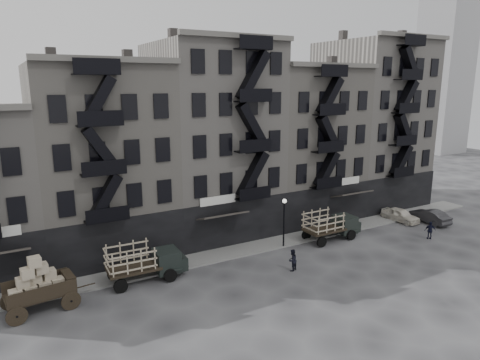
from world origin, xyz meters
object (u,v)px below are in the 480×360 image
stake_truck_west (144,260)px  stake_truck_east (331,223)px  pedestrian_mid (292,260)px  car_east (400,215)px  car_far (430,216)px  wagon (36,280)px  policeman (430,230)px

stake_truck_west → stake_truck_east: bearing=1.0°
pedestrian_mid → car_east: bearing=169.9°
car_far → pedestrian_mid: pedestrian_mid is taller
wagon → car_far: (35.48, -0.72, -1.34)m
car_far → policeman: bearing=40.8°
stake_truck_west → stake_truck_east: size_ratio=1.03×
stake_truck_west → pedestrian_mid: 10.74m
stake_truck_west → car_east: size_ratio=1.42×
stake_truck_west → policeman: (24.64, -4.51, -0.76)m
car_east → car_far: car_far is taller
pedestrian_mid → policeman: (14.62, -0.72, -0.01)m
car_far → stake_truck_west: bearing=0.4°
stake_truck_west → pedestrian_mid: (10.02, -3.79, -0.75)m
car_east → pedestrian_mid: (-16.39, -4.05, 0.16)m
pedestrian_mid → stake_truck_east: bearing=-176.5°
car_east → policeman: size_ratio=2.41×
policeman → car_east: bearing=-76.0°
car_far → policeman: 4.97m
wagon → policeman: bearing=-13.5°
stake_truck_west → car_east: (26.41, 0.26, -0.91)m
stake_truck_west → wagon: bearing=-171.9°
wagon → stake_truck_east: (23.75, 0.54, -0.48)m
car_east → pedestrian_mid: pedestrian_mid is taller
pedestrian_mid → policeman: size_ratio=1.01×
car_far → pedestrian_mid: size_ratio=2.54×
car_east → pedestrian_mid: bearing=-171.2°
stake_truck_east → car_far: stake_truck_east is taller
car_east → car_far: size_ratio=0.93×
wagon → policeman: (31.54, -3.74, -1.21)m
stake_truck_west → pedestrian_mid: stake_truck_west is taller
stake_truck_west → policeman: stake_truck_west is taller
wagon → policeman: wagon is taller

